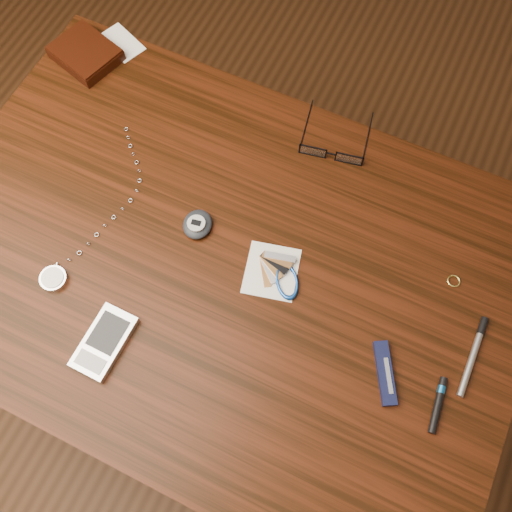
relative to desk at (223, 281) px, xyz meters
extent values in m
plane|color=#472814|center=(0.00, 0.00, -0.65)|extent=(3.80, 3.80, 0.00)
cube|color=#321308|center=(0.00, 0.00, 0.08)|extent=(1.00, 0.70, 0.03)
cylinder|color=#4C2814|center=(-0.45, 0.30, -0.29)|extent=(0.05, 0.05, 0.71)
cylinder|color=#4C2814|center=(0.45, 0.30, -0.29)|extent=(0.05, 0.05, 0.71)
cube|color=black|center=(-0.42, 0.27, 0.11)|extent=(0.14, 0.12, 0.02)
cube|color=black|center=(-0.42, 0.27, 0.13)|extent=(0.14, 0.12, 0.00)
cube|color=white|center=(-0.38, 0.33, 0.10)|extent=(0.10, 0.08, 0.00)
cube|color=black|center=(0.06, 0.25, 0.11)|extent=(0.05, 0.01, 0.03)
cube|color=silver|center=(0.06, 0.25, 0.11)|extent=(0.04, 0.01, 0.02)
cylinder|color=black|center=(0.02, 0.30, 0.10)|extent=(0.02, 0.12, 0.00)
cube|color=black|center=(0.12, 0.26, 0.11)|extent=(0.05, 0.01, 0.03)
cube|color=silver|center=(0.12, 0.26, 0.11)|extent=(0.04, 0.01, 0.02)
cylinder|color=black|center=(0.13, 0.32, 0.10)|extent=(0.02, 0.12, 0.00)
cube|color=black|center=(0.09, 0.26, 0.12)|extent=(0.02, 0.01, 0.00)
torus|color=#E1CB5F|center=(0.36, 0.13, 0.10)|extent=(0.03, 0.03, 0.00)
cylinder|color=silver|center=(-0.22, -0.15, 0.11)|extent=(0.04, 0.04, 0.01)
cylinder|color=white|center=(-0.22, -0.15, 0.11)|extent=(0.04, 0.04, 0.00)
cylinder|color=silver|center=(-0.23, -0.12, 0.11)|extent=(0.01, 0.01, 0.01)
torus|color=silver|center=(-0.22, -0.11, 0.10)|extent=(0.01, 0.01, 0.01)
torus|color=silver|center=(-0.21, -0.09, 0.10)|extent=(0.01, 0.01, 0.00)
torus|color=silver|center=(-0.21, -0.07, 0.10)|extent=(0.01, 0.01, 0.01)
torus|color=silver|center=(-0.20, -0.05, 0.10)|extent=(0.01, 0.01, 0.00)
torus|color=silver|center=(-0.20, -0.03, 0.10)|extent=(0.01, 0.01, 0.01)
torus|color=silver|center=(-0.20, -0.01, 0.10)|extent=(0.01, 0.01, 0.00)
torus|color=silver|center=(-0.19, 0.01, 0.10)|extent=(0.01, 0.00, 0.01)
torus|color=silver|center=(-0.19, 0.03, 0.10)|extent=(0.01, 0.01, 0.00)
torus|color=silver|center=(-0.19, 0.05, 0.10)|extent=(0.01, 0.00, 0.01)
torus|color=silver|center=(-0.19, 0.07, 0.10)|extent=(0.01, 0.01, 0.00)
torus|color=silver|center=(-0.20, 0.09, 0.10)|extent=(0.01, 0.01, 0.01)
torus|color=silver|center=(-0.22, 0.10, 0.10)|extent=(0.01, 0.01, 0.00)
torus|color=silver|center=(-0.23, 0.11, 0.10)|extent=(0.01, 0.01, 0.01)
torus|color=silver|center=(-0.24, 0.13, 0.10)|extent=(0.01, 0.01, 0.00)
torus|color=silver|center=(-0.26, 0.14, 0.10)|extent=(0.01, 0.01, 0.01)
torus|color=silver|center=(-0.27, 0.15, 0.10)|extent=(0.01, 0.01, 0.00)
cube|color=silver|center=(-0.10, -0.20, 0.11)|extent=(0.06, 0.11, 0.01)
cube|color=black|center=(-0.10, -0.19, 0.12)|extent=(0.05, 0.06, 0.00)
cube|color=#9CA0A4|center=(-0.10, -0.24, 0.12)|extent=(0.05, 0.02, 0.00)
ellipsoid|color=#20242B|center=(-0.06, 0.04, 0.11)|extent=(0.06, 0.06, 0.02)
cylinder|color=#ABAFB4|center=(-0.06, 0.03, 0.12)|extent=(0.03, 0.03, 0.00)
cube|color=black|center=(-0.06, 0.03, 0.12)|extent=(0.02, 0.01, 0.00)
cube|color=white|center=(0.09, 0.02, 0.10)|extent=(0.10, 0.11, 0.00)
torus|color=blue|center=(0.12, 0.01, 0.11)|extent=(0.07, 0.07, 0.01)
cube|color=#9E6938|center=(0.08, 0.01, 0.10)|extent=(0.04, 0.05, 0.00)
cube|color=#B9B9BD|center=(0.08, 0.02, 0.11)|extent=(0.05, 0.04, 0.00)
cube|color=#9C6C37|center=(0.08, 0.02, 0.11)|extent=(0.05, 0.03, 0.00)
cube|color=black|center=(0.08, 0.03, 0.11)|extent=(0.05, 0.02, 0.00)
cube|color=#9E6938|center=(0.09, 0.04, 0.11)|extent=(0.05, 0.01, 0.00)
cube|color=#B9B9BD|center=(0.09, 0.04, 0.11)|extent=(0.05, 0.02, 0.00)
cube|color=#131A39|center=(0.31, -0.06, 0.11)|extent=(0.07, 0.09, 0.01)
cube|color=#BCBDC1|center=(0.31, -0.06, 0.11)|extent=(0.03, 0.05, 0.00)
cylinder|color=#AAAAAF|center=(0.42, 0.02, 0.11)|extent=(0.01, 0.13, 0.01)
cylinder|color=black|center=(0.42, 0.07, 0.11)|extent=(0.01, 0.03, 0.01)
cylinder|color=black|center=(0.39, -0.07, 0.11)|extent=(0.02, 0.08, 0.01)
cylinder|color=#1B68AD|center=(0.39, -0.05, 0.11)|extent=(0.01, 0.01, 0.01)
camera|label=1|loc=(0.21, -0.30, 0.96)|focal=40.00mm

